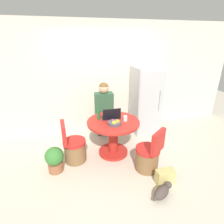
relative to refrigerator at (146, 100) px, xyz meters
name	(u,v)px	position (x,y,z in m)	size (l,w,h in m)	color
ground_plane	(116,163)	(-1.05, -1.14, -0.80)	(12.00, 12.00, 0.00)	beige
wall_back	(100,79)	(-1.05, 0.38, 0.50)	(7.00, 0.06, 2.60)	beige
refrigerator	(146,100)	(0.00, 0.00, 0.00)	(0.63, 0.67, 1.61)	silver
dining_table	(113,133)	(-1.03, -0.80, -0.34)	(1.02, 1.02, 0.72)	#B2261E
chair_near_right_corner	(148,156)	(-0.55, -1.43, -0.53)	(0.49, 0.49, 0.82)	brown
chair_left_side	(74,148)	(-1.81, -0.85, -0.53)	(0.43, 0.43, 0.82)	brown
person_seated	(104,107)	(-1.06, -0.07, -0.06)	(0.40, 0.37, 1.33)	#2D2D38
laptop	(111,116)	(-1.04, -0.67, -0.03)	(0.36, 0.22, 0.23)	#232328
fruit_bowl	(115,123)	(-1.04, -0.95, -0.04)	(0.24, 0.24, 0.10)	#4C4C56
coffee_cup	(125,118)	(-0.80, -0.84, -0.03)	(0.08, 0.08, 0.10)	white
bottle	(99,114)	(-1.28, -0.64, 0.02)	(0.07, 0.07, 0.26)	#23602D
cat	(162,192)	(-0.60, -2.05, -0.71)	(0.40, 0.28, 0.19)	#473D38
potted_plant	(55,159)	(-2.15, -1.07, -0.55)	(0.32, 0.32, 0.47)	#935638
handbag	(165,177)	(-0.43, -1.81, -0.67)	(0.30, 0.14, 0.26)	tan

